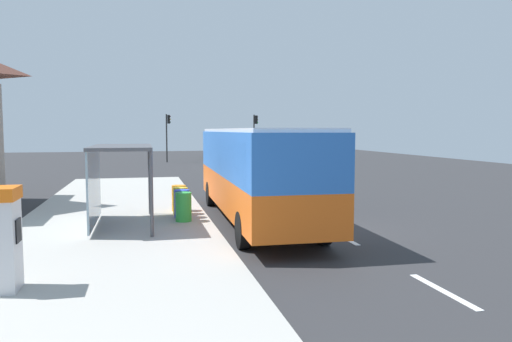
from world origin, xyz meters
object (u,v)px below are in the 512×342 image
recycling_bin_orange (179,198)px  recycling_bin_blue (182,204)px  bus_shelter (112,164)px  white_van (243,153)px  recycling_bin_green (184,207)px  traffic_light_far_side (168,130)px  sedan_near (215,151)px  traffic_light_near_side (255,130)px  ticket_machine (0,238)px  recycling_bin_yellow (180,201)px  bus (255,169)px

recycling_bin_orange → recycling_bin_blue: bearing=-90.0°
bus_shelter → white_van: bearing=68.6°
recycling_bin_green → traffic_light_far_side: traffic_light_far_side is taller
sedan_near → recycling_bin_blue: 37.90m
recycling_bin_blue → traffic_light_near_side: bearing=72.7°
recycling_bin_orange → traffic_light_far_side: (1.10, 30.61, 2.49)m
recycling_bin_blue → traffic_light_near_side: (9.70, 31.21, 2.48)m
recycling_bin_green → recycling_bin_orange: 2.10m
traffic_light_far_side → ticket_machine: bearing=-97.2°
ticket_machine → recycling_bin_yellow: bearing=63.3°
recycling_bin_yellow → recycling_bin_orange: size_ratio=1.00×
recycling_bin_green → sedan_near: bearing=80.3°
recycling_bin_blue → bus_shelter: (-2.21, -0.95, 1.44)m
recycling_bin_orange → bus_shelter: bus_shelter is taller
bus → traffic_light_far_side: (-1.39, 32.38, 1.30)m
white_van → recycling_bin_yellow: (-6.40, -20.38, -0.69)m
bus → white_van: size_ratio=2.11×
white_van → traffic_light_far_side: 12.28m
recycling_bin_green → recycling_bin_blue: 0.70m
recycling_bin_blue → recycling_bin_yellow: same height
traffic_light_near_side → traffic_light_far_side: 8.64m
recycling_bin_blue → recycling_bin_orange: size_ratio=1.00×
white_van → traffic_light_near_side: bearing=71.9°
recycling_bin_yellow → bus_shelter: bearing=-143.3°
bus → white_van: 21.81m
ticket_machine → bus: bearing=46.0°
sedan_near → traffic_light_near_side: bearing=-62.4°
bus → traffic_light_near_side: (7.21, 31.58, 1.29)m
white_van → recycling_bin_blue: 22.04m
sedan_near → white_van: bearing=-90.3°
recycling_bin_green → recycling_bin_yellow: 1.40m
traffic_light_near_side → white_van: bearing=-108.1°
recycling_bin_yellow → recycling_bin_orange: 0.70m
bus → traffic_light_near_side: size_ratio=2.36×
bus → bus_shelter: 4.74m
bus → recycling_bin_orange: 3.28m
white_van → recycling_bin_blue: size_ratio=5.51×
traffic_light_near_side → bus_shelter: traffic_light_near_side is taller
traffic_light_near_side → recycling_bin_green: bearing=-106.9°
recycling_bin_orange → bus_shelter: bearing=-133.3°
traffic_light_near_side → bus_shelter: bearing=-110.3°
recycling_bin_green → recycling_bin_orange: size_ratio=1.00×
ticket_machine → traffic_light_far_side: traffic_light_far_side is taller
recycling_bin_green → traffic_light_far_side: size_ratio=0.20×
bus → recycling_bin_yellow: bus is taller
recycling_bin_blue → recycling_bin_orange: 1.40m
white_van → recycling_bin_blue: (-6.40, -21.08, -0.69)m
sedan_near → bus_shelter: size_ratio=1.11×
bus → bus_shelter: (-4.70, -0.58, 0.25)m
bus → ticket_machine: (-6.34, -6.56, -0.67)m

